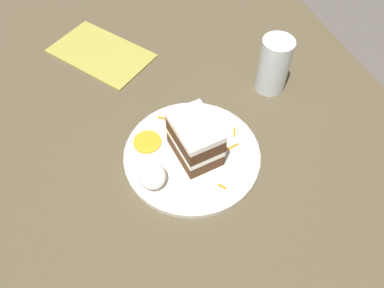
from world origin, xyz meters
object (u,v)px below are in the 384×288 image
drinking_glass (273,68)px  menu_card (101,53)px  plate (192,155)px  orange_garnish (147,140)px  cake_slice (195,139)px  cream_dollop (152,175)px

drinking_glass → menu_card: drinking_glass is taller
plate → orange_garnish: orange_garnish is taller
cake_slice → drinking_glass: size_ratio=0.86×
cream_dollop → orange_garnish: size_ratio=1.03×
cake_slice → menu_card: (0.36, 0.11, -0.05)m
orange_garnish → menu_card: 0.30m
orange_garnish → menu_card: orange_garnish is taller
plate → menu_card: plate is taller
cream_dollop → drinking_glass: (0.15, -0.32, 0.02)m
plate → cake_slice: bearing=-96.1°
plate → cream_dollop: size_ratio=4.63×
menu_card → drinking_glass: bearing=-71.4°
cream_dollop → plate: bearing=-70.3°
cream_dollop → drinking_glass: 0.36m
orange_garnish → drinking_glass: drinking_glass is taller
menu_card → cream_dollop: bearing=-123.6°
cream_dollop → cake_slice: bearing=-71.8°
drinking_glass → menu_card: (0.24, 0.33, -0.05)m
orange_garnish → menu_card: (0.30, 0.03, -0.01)m
cream_dollop → menu_card: bearing=1.4°
plate → cake_slice: 0.05m
drinking_glass → menu_card: 0.41m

